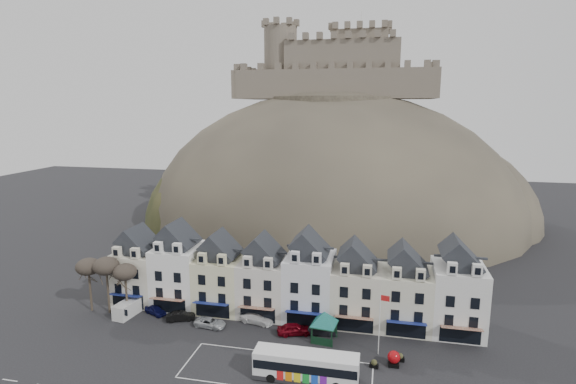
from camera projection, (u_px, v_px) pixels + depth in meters
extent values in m
plane|color=black|center=(257.00, 375.00, 51.70)|extent=(300.00, 300.00, 0.00)
cube|color=silver|center=(277.00, 370.00, 52.48)|extent=(22.00, 7.50, 0.01)
cube|color=beige|center=(141.00, 275.00, 71.23)|extent=(6.80, 8.00, 8.00)
cube|color=black|center=(139.00, 243.00, 70.23)|extent=(6.80, 5.76, 2.80)
cube|color=beige|center=(117.00, 252.00, 67.15)|extent=(1.20, 0.80, 1.60)
cube|color=beige|center=(135.00, 253.00, 66.52)|extent=(1.20, 0.80, 1.60)
cube|color=black|center=(128.00, 301.00, 67.88)|extent=(5.10, 0.06, 2.20)
cube|color=navy|center=(125.00, 295.00, 66.99)|extent=(5.10, 1.29, 0.43)
cube|color=white|center=(180.00, 275.00, 69.70)|extent=(6.80, 8.00, 9.20)
cube|color=black|center=(179.00, 239.00, 68.58)|extent=(6.80, 5.76, 2.80)
cube|color=white|center=(158.00, 247.00, 65.50)|extent=(1.20, 0.80, 1.60)
cube|color=white|center=(177.00, 249.00, 64.88)|extent=(1.20, 0.80, 1.60)
cube|color=black|center=(169.00, 306.00, 66.47)|extent=(5.10, 0.06, 2.20)
cube|color=maroon|center=(167.00, 299.00, 65.57)|extent=(5.10, 1.29, 0.43)
cube|color=beige|center=(222.00, 282.00, 68.40)|extent=(6.80, 8.00, 8.00)
cube|color=black|center=(221.00, 249.00, 67.40)|extent=(6.80, 5.76, 2.80)
cube|color=beige|center=(202.00, 258.00, 64.32)|extent=(1.20, 0.80, 1.60)
cube|color=beige|center=(222.00, 260.00, 63.69)|extent=(1.20, 0.80, 1.60)
cube|color=black|center=(213.00, 310.00, 65.05)|extent=(5.10, 0.06, 2.20)
cube|color=navy|center=(210.00, 304.00, 64.16)|extent=(5.10, 1.29, 0.43)
cube|color=silver|center=(265.00, 286.00, 66.98)|extent=(6.80, 8.00, 8.00)
cube|color=black|center=(265.00, 252.00, 65.98)|extent=(6.80, 5.76, 2.80)
cube|color=silver|center=(248.00, 262.00, 62.90)|extent=(1.20, 0.80, 1.60)
cube|color=silver|center=(268.00, 263.00, 62.28)|extent=(1.20, 0.80, 1.60)
cube|color=black|center=(258.00, 315.00, 63.63)|extent=(5.10, 0.06, 2.20)
cube|color=maroon|center=(256.00, 308.00, 62.74)|extent=(5.10, 1.29, 0.43)
cube|color=white|center=(310.00, 286.00, 65.45)|extent=(6.80, 8.00, 9.20)
cube|color=black|center=(310.00, 248.00, 64.34)|extent=(6.80, 5.76, 2.80)
cube|color=white|center=(295.00, 257.00, 61.25)|extent=(1.20, 0.80, 1.60)
cube|color=white|center=(317.00, 259.00, 60.63)|extent=(1.20, 0.80, 1.60)
cube|color=black|center=(305.00, 319.00, 62.22)|extent=(5.10, 0.06, 2.20)
cube|color=navy|center=(304.00, 313.00, 61.33)|extent=(5.10, 1.29, 0.43)
cube|color=beige|center=(357.00, 294.00, 64.15)|extent=(6.80, 8.00, 8.00)
cube|color=black|center=(358.00, 259.00, 63.15)|extent=(6.80, 5.76, 2.80)
cube|color=beige|center=(345.00, 269.00, 60.07)|extent=(1.20, 0.80, 1.60)
cube|color=beige|center=(367.00, 271.00, 59.45)|extent=(1.20, 0.80, 1.60)
cube|color=black|center=(354.00, 324.00, 60.80)|extent=(5.10, 0.06, 2.20)
cube|color=maroon|center=(354.00, 318.00, 59.91)|extent=(5.10, 1.29, 0.43)
cube|color=beige|center=(406.00, 298.00, 62.73)|extent=(6.80, 8.00, 8.00)
cube|color=black|center=(408.00, 263.00, 61.74)|extent=(6.80, 5.76, 2.80)
cube|color=beige|center=(397.00, 273.00, 58.65)|extent=(1.20, 0.80, 1.60)
cube|color=beige|center=(421.00, 275.00, 58.03)|extent=(1.20, 0.80, 1.60)
cube|color=black|center=(406.00, 330.00, 59.39)|extent=(5.10, 0.06, 2.20)
cube|color=navy|center=(407.00, 323.00, 58.50)|extent=(5.10, 1.29, 0.43)
cube|color=white|center=(457.00, 298.00, 61.20)|extent=(6.80, 8.00, 9.20)
cube|color=black|center=(460.00, 258.00, 60.09)|extent=(6.80, 5.76, 2.80)
cube|color=white|center=(452.00, 268.00, 57.01)|extent=(1.20, 0.80, 1.60)
cube|color=white|center=(477.00, 270.00, 56.38)|extent=(1.20, 0.80, 1.60)
cube|color=black|center=(460.00, 335.00, 57.97)|extent=(5.10, 0.06, 2.20)
cube|color=maroon|center=(462.00, 328.00, 57.08)|extent=(5.10, 1.29, 0.43)
ellipsoid|color=#3A352C|center=(331.00, 222.00, 118.83)|extent=(96.00, 76.00, 68.00)
ellipsoid|color=#252E17|center=(244.00, 223.00, 117.66)|extent=(52.00, 44.00, 42.00)
ellipsoid|color=#3A352C|center=(424.00, 223.00, 117.67)|extent=(56.00, 48.00, 46.00)
ellipsoid|color=#252E17|center=(307.00, 236.00, 106.24)|extent=(40.00, 28.00, 28.00)
ellipsoid|color=#3A352C|center=(367.00, 237.00, 105.24)|extent=(36.00, 28.00, 24.00)
cylinder|color=#3A352C|center=(333.00, 103.00, 112.88)|extent=(30.00, 30.00, 3.00)
cube|color=#6B6152|center=(331.00, 84.00, 108.18)|extent=(48.00, 2.20, 7.00)
cube|color=#6B6152|center=(340.00, 87.00, 127.36)|extent=(48.00, 2.20, 7.00)
cube|color=#6B6152|center=(248.00, 86.00, 122.77)|extent=(2.20, 22.00, 7.00)
cube|color=#6B6152|center=(431.00, 85.00, 112.78)|extent=(2.20, 22.00, 7.00)
cube|color=#6B6152|center=(344.00, 64.00, 116.30)|extent=(28.00, 18.00, 10.00)
cube|color=#6B6152|center=(360.00, 58.00, 117.10)|extent=(14.00, 12.00, 13.00)
cylinder|color=#6B6152|center=(281.00, 63.00, 115.80)|extent=(8.40, 8.40, 18.00)
cylinder|color=silver|center=(361.00, 22.00, 115.37)|extent=(0.16, 0.16, 5.00)
cylinder|color=#3A3024|center=(91.00, 293.00, 67.25)|extent=(0.32, 0.32, 5.74)
ellipsoid|color=#383028|center=(88.00, 267.00, 66.47)|extent=(3.61, 3.61, 2.54)
cylinder|color=#3A3024|center=(108.00, 293.00, 66.60)|extent=(0.32, 0.32, 6.02)
ellipsoid|color=#383028|center=(106.00, 266.00, 65.78)|extent=(3.78, 3.78, 2.67)
cylinder|color=#3A3024|center=(127.00, 297.00, 66.03)|extent=(0.32, 0.32, 5.46)
ellipsoid|color=#383028|center=(125.00, 272.00, 65.28)|extent=(3.43, 3.43, 2.42)
cube|color=#262628|center=(306.00, 377.00, 50.65)|extent=(11.83, 2.81, 0.54)
cube|color=white|center=(306.00, 364.00, 50.34)|extent=(11.83, 2.75, 2.71)
cube|color=black|center=(306.00, 363.00, 50.32)|extent=(11.60, 2.83, 1.02)
cube|color=white|center=(306.00, 354.00, 50.11)|extent=(11.60, 2.64, 0.27)
cube|color=orange|center=(359.00, 362.00, 48.96)|extent=(0.07, 1.29, 0.30)
cylinder|color=black|center=(338.00, 374.00, 51.07)|extent=(1.03, 0.35, 1.03)
cylinder|color=black|center=(271.00, 378.00, 50.23)|extent=(1.03, 0.35, 1.03)
cylinder|color=black|center=(276.00, 366.00, 52.56)|extent=(1.03, 0.35, 1.03)
cube|color=black|center=(317.00, 326.00, 60.58)|extent=(0.16, 0.16, 2.34)
cube|color=black|center=(336.00, 329.00, 59.73)|extent=(0.16, 0.16, 2.34)
cube|color=black|center=(312.00, 335.00, 58.14)|extent=(0.16, 0.16, 2.34)
cube|color=black|center=(332.00, 339.00, 57.29)|extent=(0.16, 0.16, 2.34)
cube|color=black|center=(324.00, 324.00, 58.71)|extent=(3.58, 3.58, 0.12)
cone|color=#166052|center=(324.00, 318.00, 58.54)|extent=(6.40, 6.40, 1.75)
cube|color=black|center=(394.00, 364.00, 53.44)|extent=(1.29, 1.29, 0.48)
sphere|color=#A2090E|center=(394.00, 357.00, 53.28)|extent=(1.50, 1.50, 1.50)
cylinder|color=silver|center=(379.00, 324.00, 55.20)|extent=(0.12, 0.12, 8.12)
cube|color=red|center=(385.00, 298.00, 54.32)|extent=(1.10, 0.26, 0.71)
cube|color=silver|center=(128.00, 308.00, 66.10)|extent=(2.67, 4.94, 2.15)
cube|color=black|center=(128.00, 306.00, 66.02)|extent=(1.94, 0.35, 0.92)
cube|color=black|center=(374.00, 366.00, 53.01)|extent=(1.10, 0.69, 0.51)
sphere|color=#252E17|center=(374.00, 362.00, 52.94)|extent=(0.71, 0.71, 0.71)
cube|color=black|center=(400.00, 359.00, 54.33)|extent=(1.08, 0.56, 0.53)
sphere|color=#252E17|center=(400.00, 356.00, 54.25)|extent=(0.75, 0.75, 0.75)
imported|color=#0B0D3B|center=(155.00, 310.00, 66.47)|extent=(4.04, 2.93, 1.28)
imported|color=black|center=(181.00, 316.00, 64.50)|extent=(4.29, 2.84, 1.34)
imported|color=#B0B5B9|center=(210.00, 323.00, 62.69)|extent=(4.55, 2.49, 1.23)
imported|color=white|center=(257.00, 318.00, 63.81)|extent=(5.26, 2.92, 1.44)
imported|color=#65050F|center=(294.00, 329.00, 60.58)|extent=(4.97, 3.22, 1.57)
imported|color=black|center=(322.00, 330.00, 60.50)|extent=(3.93, 1.78, 1.25)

